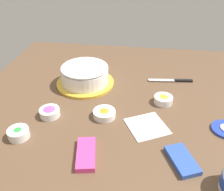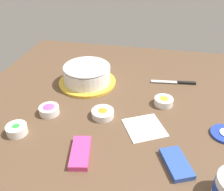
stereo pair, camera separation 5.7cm
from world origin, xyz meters
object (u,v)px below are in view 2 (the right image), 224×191
at_px(sprinkle_bowl_orange, 103,113).
at_px(candy_box_lower, 80,153).
at_px(paper_napkin, 145,127).
at_px(sprinkle_bowl_rainbow, 49,110).
at_px(sprinkle_bowl_yellow, 164,101).
at_px(sprinkle_bowl_green, 17,129).
at_px(candy_box_upper, 176,163).
at_px(spreading_knife, 177,82).
at_px(frosted_cake, 87,74).

relative_size(sprinkle_bowl_orange, candy_box_lower, 0.65).
xyz_separation_m(candy_box_lower, paper_napkin, (0.19, -0.21, -0.01)).
relative_size(sprinkle_bowl_orange, sprinkle_bowl_rainbow, 1.11).
xyz_separation_m(sprinkle_bowl_orange, sprinkle_bowl_yellow, (0.14, -0.26, 0.00)).
xyz_separation_m(sprinkle_bowl_green, candy_box_lower, (-0.06, -0.28, -0.01)).
bearing_deg(paper_napkin, candy_box_upper, -144.27).
distance_m(spreading_knife, paper_napkin, 0.42).
distance_m(sprinkle_bowl_yellow, candy_box_lower, 0.47).
height_order(sprinkle_bowl_rainbow, candy_box_lower, sprinkle_bowl_rainbow).
distance_m(sprinkle_bowl_orange, candy_box_upper, 0.38).
distance_m(sprinkle_bowl_orange, paper_napkin, 0.19).
distance_m(sprinkle_bowl_yellow, candy_box_upper, 0.36).
relative_size(spreading_knife, sprinkle_bowl_green, 2.88).
height_order(sprinkle_bowl_yellow, paper_napkin, sprinkle_bowl_yellow).
distance_m(sprinkle_bowl_rainbow, candy_box_lower, 0.29).
height_order(sprinkle_bowl_green, candy_box_upper, sprinkle_bowl_green).
relative_size(spreading_knife, candy_box_upper, 1.71).
distance_m(frosted_cake, spreading_knife, 0.48).
height_order(sprinkle_bowl_green, paper_napkin, sprinkle_bowl_green).
distance_m(spreading_knife, sprinkle_bowl_orange, 0.48).
distance_m(frosted_cake, candy_box_lower, 0.51).
bearing_deg(candy_box_lower, paper_napkin, -58.82).
distance_m(sprinkle_bowl_green, paper_napkin, 0.51).
relative_size(frosted_cake, sprinkle_bowl_yellow, 3.46).
bearing_deg(sprinkle_bowl_rainbow, sprinkle_bowl_green, 153.86).
bearing_deg(sprinkle_bowl_green, sprinkle_bowl_rainbow, -26.14).
bearing_deg(paper_napkin, sprinkle_bowl_green, 105.02).
bearing_deg(candy_box_upper, sprinkle_bowl_yellow, -14.67).
height_order(spreading_knife, sprinkle_bowl_rainbow, sprinkle_bowl_rainbow).
xyz_separation_m(spreading_knife, candy_box_upper, (-0.57, 0.01, 0.00)).
bearing_deg(spreading_knife, frosted_cake, 101.37).
height_order(spreading_knife, paper_napkin, spreading_knife).
bearing_deg(sprinkle_bowl_green, paper_napkin, -74.98).
bearing_deg(sprinkle_bowl_yellow, sprinkle_bowl_rainbow, 108.97).
bearing_deg(sprinkle_bowl_yellow, spreading_knife, -17.70).
bearing_deg(candy_box_lower, sprinkle_bowl_green, 67.23).
distance_m(frosted_cake, sprinkle_bowl_yellow, 0.42).
xyz_separation_m(spreading_knife, sprinkle_bowl_yellow, (-0.21, 0.07, 0.01)).
relative_size(sprinkle_bowl_rainbow, paper_napkin, 0.58).
height_order(frosted_cake, sprinkle_bowl_rainbow, frosted_cake).
distance_m(spreading_knife, sprinkle_bowl_yellow, 0.22).
xyz_separation_m(frosted_cake, sprinkle_bowl_green, (-0.43, 0.16, -0.03)).
xyz_separation_m(candy_box_upper, paper_napkin, (0.17, 0.12, -0.01)).
relative_size(sprinkle_bowl_green, paper_napkin, 0.55).
bearing_deg(frosted_cake, sprinkle_bowl_rainbow, 162.56).
bearing_deg(sprinkle_bowl_orange, spreading_knife, -42.43).
xyz_separation_m(sprinkle_bowl_rainbow, candy_box_upper, (-0.19, -0.55, -0.01)).
height_order(sprinkle_bowl_rainbow, sprinkle_bowl_yellow, sprinkle_bowl_rainbow).
height_order(sprinkle_bowl_orange, sprinkle_bowl_green, sprinkle_bowl_green).
bearing_deg(frosted_cake, sprinkle_bowl_orange, -150.69).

